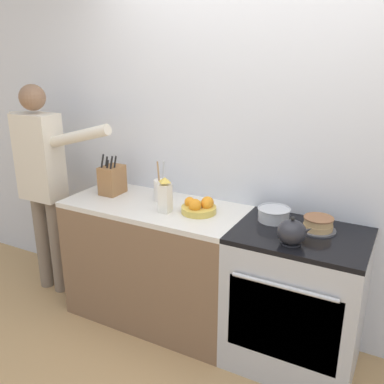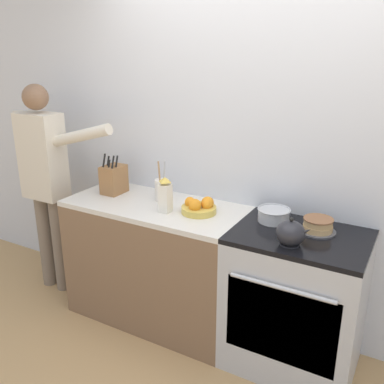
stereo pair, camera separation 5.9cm
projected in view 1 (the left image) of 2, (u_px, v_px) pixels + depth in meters
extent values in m
plane|color=tan|center=(227.00, 371.00, 2.68)|extent=(16.00, 16.00, 0.00)
cube|color=silver|center=(270.00, 149.00, 2.77)|extent=(8.00, 0.04, 2.60)
cube|color=brown|center=(156.00, 264.00, 3.10)|extent=(1.27, 0.59, 0.86)
cube|color=silver|center=(154.00, 207.00, 2.96)|extent=(1.27, 0.59, 0.03)
cube|color=#B7BABF|center=(295.00, 302.00, 2.65)|extent=(0.78, 0.59, 0.87)
cube|color=black|center=(282.00, 324.00, 2.40)|extent=(0.64, 0.01, 0.48)
cylinder|color=#B7BABF|center=(283.00, 287.00, 2.30)|extent=(0.59, 0.02, 0.02)
cube|color=black|center=(301.00, 236.00, 2.50)|extent=(0.78, 0.59, 0.03)
cylinder|color=#4C4C51|center=(318.00, 230.00, 2.53)|extent=(0.21, 0.21, 0.01)
cylinder|color=tan|center=(318.00, 227.00, 2.52)|extent=(0.17, 0.17, 0.03)
cylinder|color=tan|center=(319.00, 221.00, 2.51)|extent=(0.17, 0.17, 0.03)
cylinder|color=brown|center=(319.00, 218.00, 2.50)|extent=(0.17, 0.17, 0.01)
cylinder|color=#232328|center=(291.00, 243.00, 2.37)|extent=(0.11, 0.11, 0.01)
ellipsoid|color=#232328|center=(292.00, 232.00, 2.35)|extent=(0.16, 0.16, 0.14)
cone|color=#232328|center=(306.00, 231.00, 2.30)|extent=(0.08, 0.04, 0.07)
sphere|color=black|center=(293.00, 219.00, 2.32)|extent=(0.02, 0.02, 0.02)
cylinder|color=#B7BABF|center=(274.00, 215.00, 2.67)|extent=(0.19, 0.19, 0.08)
torus|color=#B7BABF|center=(274.00, 209.00, 2.65)|extent=(0.21, 0.21, 0.01)
cube|color=olive|center=(112.00, 180.00, 3.14)|extent=(0.13, 0.18, 0.21)
cylinder|color=black|center=(102.00, 161.00, 3.07)|extent=(0.01, 0.04, 0.10)
cylinder|color=black|center=(108.00, 164.00, 3.06)|extent=(0.01, 0.03, 0.06)
cylinder|color=black|center=(111.00, 163.00, 3.03)|extent=(0.01, 0.04, 0.09)
cylinder|color=black|center=(107.00, 161.00, 3.11)|extent=(0.01, 0.03, 0.07)
cylinder|color=black|center=(111.00, 163.00, 3.10)|extent=(0.01, 0.03, 0.06)
cylinder|color=black|center=(115.00, 162.00, 3.07)|extent=(0.01, 0.04, 0.08)
cylinder|color=silver|center=(161.00, 190.00, 3.00)|extent=(0.10, 0.10, 0.15)
cylinder|color=#B7BABF|center=(163.00, 177.00, 2.99)|extent=(0.03, 0.02, 0.23)
cylinder|color=#A37A51|center=(159.00, 178.00, 2.96)|extent=(0.03, 0.02, 0.23)
cylinder|color=gold|center=(199.00, 210.00, 2.80)|extent=(0.23, 0.23, 0.04)
sphere|color=orange|center=(207.00, 203.00, 2.79)|extent=(0.08, 0.08, 0.08)
sphere|color=orange|center=(195.00, 205.00, 2.75)|extent=(0.08, 0.08, 0.08)
sphere|color=orange|center=(190.00, 202.00, 2.82)|extent=(0.07, 0.07, 0.07)
sphere|color=orange|center=(207.00, 204.00, 2.77)|extent=(0.07, 0.07, 0.07)
cube|color=white|center=(165.00, 199.00, 2.78)|extent=(0.07, 0.07, 0.19)
pyramid|color=#E0BC4C|center=(165.00, 180.00, 2.74)|extent=(0.07, 0.07, 0.03)
cylinder|color=#7A6B5B|center=(43.00, 242.00, 3.53)|extent=(0.11, 0.11, 0.80)
cylinder|color=#7A6B5B|center=(57.00, 246.00, 3.45)|extent=(0.11, 0.11, 0.80)
cube|color=beige|center=(39.00, 157.00, 3.25)|extent=(0.34, 0.20, 0.66)
cylinder|color=beige|center=(19.00, 148.00, 3.33)|extent=(0.08, 0.08, 0.56)
cylinder|color=beige|center=(78.00, 136.00, 3.01)|extent=(0.56, 0.08, 0.22)
sphere|color=#846047|center=(32.00, 97.00, 3.11)|extent=(0.19, 0.19, 0.19)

